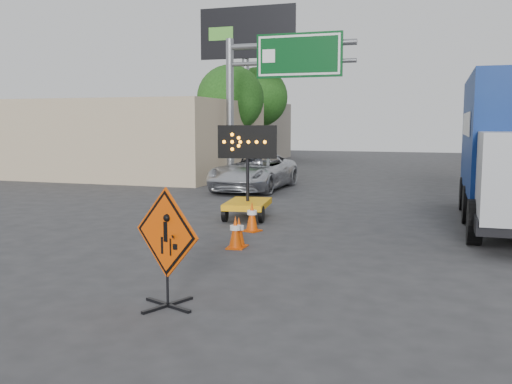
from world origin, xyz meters
The scene contains 13 objects.
ground centered at (0.00, 0.00, 0.00)m, with size 100.00×100.00×0.00m, color #2D2D30.
storefront_left_near centered at (-14.00, 20.00, 2.00)m, with size 14.00×10.00×4.00m, color tan.
storefront_left_far centered at (-15.00, 34.00, 2.20)m, with size 12.00×10.00×4.40m, color gray.
highway_gantry centered at (-4.43, 17.96, 5.07)m, with size 6.18×0.38×6.90m.
billboard centered at (-8.35, 25.87, 7.35)m, with size 6.10×0.54×9.85m.
tree_left_near centered at (-8.00, 22.00, 4.16)m, with size 3.71×3.71×6.03m.
tree_left_far centered at (-9.00, 30.00, 4.60)m, with size 4.10×4.10×6.66m.
construction_sign centered at (-0.70, -0.05, 0.99)m, with size 1.32×0.95×1.88m.
arrow_board centered at (-2.21, 8.14, 0.63)m, with size 1.75×2.09×2.78m.
pickup_truck centered at (-4.36, 15.18, 0.78)m, with size 2.59×5.62×1.56m, color silver.
cone_a centered at (-1.12, 4.37, 0.35)m, with size 0.36×0.36×0.70m.
cone_b centered at (-1.14, 4.17, 0.38)m, with size 0.43×0.43×0.76m.
cone_c centered at (-1.44, 6.26, 0.40)m, with size 0.51×0.51×0.79m.
Camera 1 is at (3.30, -7.81, 2.85)m, focal length 40.00 mm.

